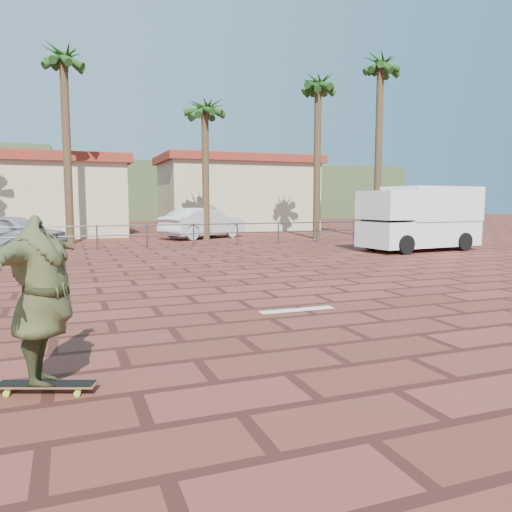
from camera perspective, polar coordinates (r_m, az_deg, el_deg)
The scene contains 16 objects.
ground at distance 9.83m, azimuth -2.01°, elevation -5.08°, with size 120.00×120.00×0.00m, color brown.
paint_stripe at distance 9.00m, azimuth 4.71°, elevation -6.14°, with size 1.40×0.22×0.01m, color white.
guardrail at distance 21.40m, azimuth -12.37°, elevation 2.74°, with size 24.06×0.06×1.00m.
palm_left at distance 24.88m, azimuth -21.15°, elevation 19.84°, with size 2.40×2.40×9.45m.
palm_center at distance 25.88m, azimuth -5.86°, elevation 16.05°, with size 2.40×2.40×7.75m.
palm_right at distance 26.71m, azimuth 7.11°, elevation 18.40°, with size 2.40×2.40×9.05m.
palm_far_right at distance 27.58m, azimuth 14.05°, elevation 19.85°, with size 2.40×2.40×10.05m.
building_west at distance 31.28m, azimuth -26.19°, elevation 6.24°, with size 12.60×7.60×4.50m.
building_east at distance 34.95m, azimuth -2.20°, elevation 7.22°, with size 10.60×6.60×5.00m.
hill_front at distance 59.23m, azimuth -17.82°, elevation 6.97°, with size 70.00×18.00×6.00m, color #384C28.
longboard at distance 5.63m, azimuth -22.88°, elevation -13.43°, with size 1.03×0.57×0.10m.
skateboarder at distance 5.40m, azimuth -23.27°, elevation -4.70°, with size 2.09×0.57×1.70m, color #434726.
campervan at distance 20.85m, azimuth 18.28°, elevation 4.26°, with size 5.06×2.59×2.52m.
car_silver at distance 22.27m, azimuth -26.12°, elevation 2.48°, with size 1.70×4.22×1.44m, color #A5A7AC.
car_white at distance 26.52m, azimuth -6.04°, elevation 3.75°, with size 1.69×4.86×1.60m, color silver.
street_sign at distance 25.97m, azimuth 14.90°, elevation 5.33°, with size 0.47×0.12×2.32m.
Camera 1 is at (-3.08, -9.14, 1.93)m, focal length 35.00 mm.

